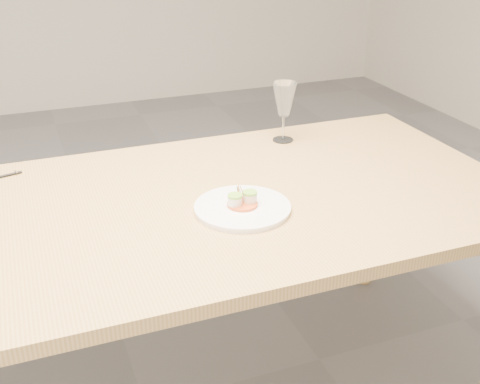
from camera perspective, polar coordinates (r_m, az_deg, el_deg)
name	(u,v)px	position (r m, az deg, el deg)	size (l,w,h in m)	color
dining_table	(129,233)	(1.78, -10.51, -3.82)	(2.40, 1.00, 0.75)	tan
dinner_plate	(243,207)	(1.73, 0.25, -1.42)	(0.28, 0.28, 0.07)	white
ballpoint_pen	(2,176)	(2.08, -21.64, 1.38)	(0.13, 0.04, 0.01)	black
wine_glass_2	(284,100)	(2.21, 4.21, 8.65)	(0.09, 0.09, 0.22)	white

